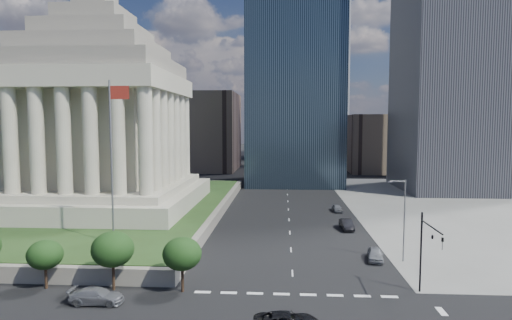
# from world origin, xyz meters

# --- Properties ---
(ground) EXTENTS (500.00, 500.00, 0.00)m
(ground) POSITION_xyz_m (0.00, 100.00, 0.00)
(ground) COLOR black
(ground) RESTS_ON ground
(plaza_terrace) EXTENTS (66.00, 70.00, 1.80)m
(plaza_terrace) POSITION_xyz_m (-45.00, 50.00, 0.90)
(plaza_terrace) COLOR slate
(plaza_terrace) RESTS_ON ground
(plaza_lawn) EXTENTS (64.00, 68.00, 0.10)m
(plaza_lawn) POSITION_xyz_m (-45.00, 50.00, 1.85)
(plaza_lawn) COLOR #253B18
(plaza_lawn) RESTS_ON plaza_terrace
(war_memorial) EXTENTS (34.00, 34.00, 39.00)m
(war_memorial) POSITION_xyz_m (-34.00, 48.00, 21.40)
(war_memorial) COLOR #A39F89
(war_memorial) RESTS_ON plaza_lawn
(flagpole) EXTENTS (2.52, 0.24, 20.00)m
(flagpole) POSITION_xyz_m (-21.83, 24.00, 13.11)
(flagpole) COLOR slate
(flagpole) RESTS_ON plaza_lawn
(midrise_glass) EXTENTS (26.00, 26.00, 60.00)m
(midrise_glass) POSITION_xyz_m (2.00, 95.00, 30.00)
(midrise_glass) COLOR black
(midrise_glass) RESTS_ON ground
(building_filler_ne) EXTENTS (20.00, 30.00, 20.00)m
(building_filler_ne) POSITION_xyz_m (32.00, 130.00, 10.00)
(building_filler_ne) COLOR brown
(building_filler_ne) RESTS_ON ground
(building_filler_nw) EXTENTS (24.00, 30.00, 28.00)m
(building_filler_nw) POSITION_xyz_m (-30.00, 130.00, 14.00)
(building_filler_nw) COLOR brown
(building_filler_nw) RESTS_ON ground
(traffic_signal_ne) EXTENTS (0.30, 5.74, 8.00)m
(traffic_signal_ne) POSITION_xyz_m (12.50, 13.70, 5.25)
(traffic_signal_ne) COLOR black
(traffic_signal_ne) RESTS_ON ground
(street_lamp_north) EXTENTS (2.13, 0.22, 10.00)m
(street_lamp_north) POSITION_xyz_m (13.33, 25.00, 5.66)
(street_lamp_north) COLOR slate
(street_lamp_north) RESTS_ON ground
(suv_grey) EXTENTS (5.02, 2.11, 1.45)m
(suv_grey) POSITION_xyz_m (-18.28, 10.72, 0.72)
(suv_grey) COLOR slate
(suv_grey) RESTS_ON ground
(parked_sedan_near) EXTENTS (2.48, 4.71, 1.53)m
(parked_sedan_near) POSITION_xyz_m (10.21, 25.27, 0.76)
(parked_sedan_near) COLOR gray
(parked_sedan_near) RESTS_ON ground
(parked_sedan_mid) EXTENTS (4.90, 1.96, 1.58)m
(parked_sedan_mid) POSITION_xyz_m (9.00, 40.64, 0.79)
(parked_sedan_mid) COLOR black
(parked_sedan_mid) RESTS_ON ground
(parked_sedan_far) EXTENTS (4.12, 1.90, 1.37)m
(parked_sedan_far) POSITION_xyz_m (9.24, 54.58, 0.68)
(parked_sedan_far) COLOR slate
(parked_sedan_far) RESTS_ON ground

